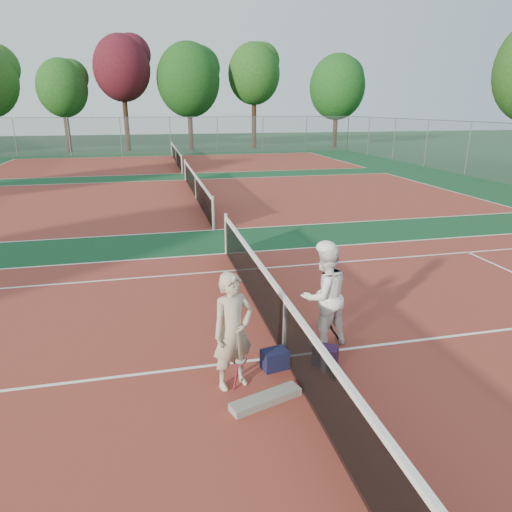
% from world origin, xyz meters
% --- Properties ---
extents(ground, '(130.00, 130.00, 0.00)m').
position_xyz_m(ground, '(0.00, 0.00, 0.00)').
color(ground, '#0F3A1F').
rests_on(ground, ground).
extents(court_main, '(23.77, 10.97, 0.01)m').
position_xyz_m(court_main, '(0.00, 0.00, 0.00)').
color(court_main, maroon).
rests_on(court_main, ground).
extents(court_far_a, '(23.77, 10.97, 0.01)m').
position_xyz_m(court_far_a, '(0.00, 13.50, 0.00)').
color(court_far_a, maroon).
rests_on(court_far_a, ground).
extents(court_far_b, '(23.77, 10.97, 0.01)m').
position_xyz_m(court_far_b, '(0.00, 27.00, 0.00)').
color(court_far_b, maroon).
rests_on(court_far_b, ground).
extents(net_main, '(0.10, 10.98, 1.02)m').
position_xyz_m(net_main, '(0.00, 0.00, 0.51)').
color(net_main, black).
rests_on(net_main, ground).
extents(net_far_a, '(0.10, 10.98, 1.02)m').
position_xyz_m(net_far_a, '(0.00, 13.50, 0.51)').
color(net_far_a, black).
rests_on(net_far_a, ground).
extents(net_far_b, '(0.10, 10.98, 1.02)m').
position_xyz_m(net_far_b, '(0.00, 27.00, 0.51)').
color(net_far_b, black).
rests_on(net_far_b, ground).
extents(fence_back, '(32.00, 0.06, 3.00)m').
position_xyz_m(fence_back, '(0.00, 34.00, 1.50)').
color(fence_back, slate).
rests_on(fence_back, ground).
extents(player_a, '(0.71, 0.58, 1.68)m').
position_xyz_m(player_a, '(-0.91, -0.57, 0.84)').
color(player_a, '#B8A88E').
rests_on(player_a, ground).
extents(player_b, '(0.98, 0.85, 1.72)m').
position_xyz_m(player_b, '(0.73, 0.27, 0.86)').
color(player_b, white).
rests_on(player_b, ground).
extents(racket_red, '(0.36, 0.36, 0.57)m').
position_xyz_m(racket_red, '(-0.82, -0.55, 0.29)').
color(racket_red, maroon).
rests_on(racket_red, ground).
extents(racket_black_held, '(0.40, 0.32, 0.51)m').
position_xyz_m(racket_black_held, '(0.80, 0.23, 0.26)').
color(racket_black_held, black).
rests_on(racket_black_held, ground).
extents(racket_spare, '(0.29, 0.61, 0.10)m').
position_xyz_m(racket_spare, '(0.54, -0.34, 0.05)').
color(racket_spare, black).
rests_on(racket_spare, ground).
extents(sports_bag_navy, '(0.42, 0.33, 0.30)m').
position_xyz_m(sports_bag_navy, '(-0.23, -0.28, 0.15)').
color(sports_bag_navy, black).
rests_on(sports_bag_navy, ground).
extents(sports_bag_purple, '(0.44, 0.41, 0.30)m').
position_xyz_m(sports_bag_purple, '(0.55, -0.34, 0.15)').
color(sports_bag_purple, '#27102D').
rests_on(sports_bag_purple, ground).
extents(net_cover_canvas, '(1.04, 0.53, 0.11)m').
position_xyz_m(net_cover_canvas, '(-0.56, -1.07, 0.05)').
color(net_cover_canvas, slate).
rests_on(net_cover_canvas, ground).
extents(water_bottle, '(0.09, 0.09, 0.30)m').
position_xyz_m(water_bottle, '(0.45, -0.54, 0.15)').
color(water_bottle, silver).
rests_on(water_bottle, ground).
extents(tree_back_1, '(4.21, 4.21, 7.75)m').
position_xyz_m(tree_back_1, '(-8.68, 37.95, 5.30)').
color(tree_back_1, '#382314').
rests_on(tree_back_1, ground).
extents(tree_back_maroon, '(4.84, 4.84, 9.76)m').
position_xyz_m(tree_back_maroon, '(-3.62, 37.83, 6.94)').
color(tree_back_maroon, '#382314').
rests_on(tree_back_maroon, ground).
extents(tree_back_3, '(5.59, 5.59, 9.29)m').
position_xyz_m(tree_back_3, '(2.03, 37.56, 6.06)').
color(tree_back_3, '#382314').
rests_on(tree_back_3, ground).
extents(tree_back_4, '(4.82, 4.82, 9.50)m').
position_xyz_m(tree_back_4, '(8.18, 38.34, 6.70)').
color(tree_back_4, '#382314').
rests_on(tree_back_4, ground).
extents(tree_back_5, '(5.26, 5.26, 8.64)m').
position_xyz_m(tree_back_5, '(16.12, 37.34, 5.59)').
color(tree_back_5, '#382314').
rests_on(tree_back_5, ground).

